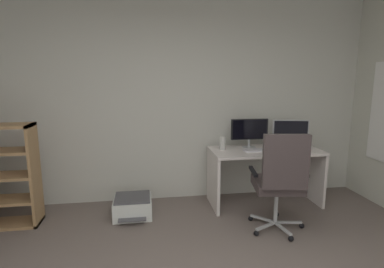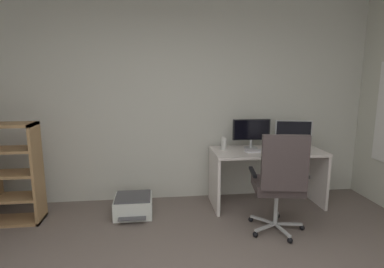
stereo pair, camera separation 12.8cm
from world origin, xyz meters
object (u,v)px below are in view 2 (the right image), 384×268
at_px(computer_mouse, 278,150).
at_px(monitor_secondary, 293,132).
at_px(desk, 267,165).
at_px(keyboard, 259,151).
at_px(printer, 133,205).
at_px(office_chair, 280,179).
at_px(desktop_speaker, 224,143).
at_px(monitor_main, 251,131).

bearing_deg(computer_mouse, monitor_secondary, 49.42).
xyz_separation_m(desk, keyboard, (-0.14, -0.07, 0.21)).
xyz_separation_m(computer_mouse, printer, (-1.84, -0.06, -0.64)).
distance_m(computer_mouse, office_chair, 0.79).
bearing_deg(computer_mouse, desktop_speaker, -175.95).
distance_m(keyboard, printer, 1.71).
bearing_deg(keyboard, monitor_secondary, 16.05).
relative_size(monitor_secondary, office_chair, 0.42).
bearing_deg(printer, office_chair, -23.15).
distance_m(monitor_secondary, desktop_speaker, 0.97).
bearing_deg(desk, printer, -175.97).
bearing_deg(monitor_main, desktop_speaker, -172.81).
relative_size(desk, desktop_speaker, 8.40).
distance_m(desktop_speaker, printer, 1.38).
bearing_deg(monitor_main, office_chair, -88.08).
bearing_deg(keyboard, computer_mouse, -3.20).
bearing_deg(keyboard, office_chair, -94.40).
bearing_deg(desktop_speaker, desk, -7.77).
bearing_deg(monitor_main, monitor_secondary, 0.00).
bearing_deg(computer_mouse, desk, 165.57).
relative_size(monitor_main, computer_mouse, 4.97).
xyz_separation_m(computer_mouse, desktop_speaker, (-0.67, 0.14, 0.07)).
relative_size(desk, printer, 2.80).
xyz_separation_m(desk, computer_mouse, (0.11, -0.07, 0.22)).
distance_m(office_chair, printer, 1.78).
height_order(keyboard, desktop_speaker, desktop_speaker).
height_order(computer_mouse, printer, computer_mouse).
bearing_deg(office_chair, monitor_main, 91.92).
bearing_deg(printer, keyboard, 1.99).
relative_size(office_chair, printer, 2.21).
distance_m(monitor_main, computer_mouse, 0.41).
bearing_deg(monitor_secondary, monitor_main, -180.00).
xyz_separation_m(office_chair, printer, (-1.57, 0.67, -0.50)).
xyz_separation_m(monitor_main, computer_mouse, (0.29, -0.19, -0.22)).
distance_m(monitor_secondary, printer, 2.29).
bearing_deg(monitor_secondary, desktop_speaker, -177.15).
xyz_separation_m(keyboard, printer, (-1.59, -0.06, -0.63)).
distance_m(computer_mouse, printer, 1.95).
relative_size(monitor_secondary, computer_mouse, 4.77).
bearing_deg(desk, keyboard, -154.55).
distance_m(monitor_main, desktop_speaker, 0.41).
distance_m(monitor_main, office_chair, 0.99).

